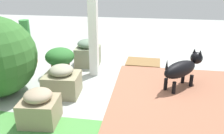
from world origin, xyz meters
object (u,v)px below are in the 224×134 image
stone_planter_far (40,107)px  doormat (143,62)px  terracotta_pot_broad (60,60)px  stone_planter_nearest (88,53)px  terracotta_pot_tall (27,48)px  stone_planter_mid (62,81)px  dog (183,68)px

stone_planter_far → doormat: stone_planter_far is taller
stone_planter_far → doormat: (-1.03, -2.05, -0.17)m
terracotta_pot_broad → stone_planter_nearest: bearing=-119.0°
stone_planter_far → terracotta_pot_tall: size_ratio=0.53×
stone_planter_mid → doormat: stone_planter_mid is taller
stone_planter_nearest → doormat: bearing=-164.8°
stone_planter_nearest → terracotta_pot_tall: 1.11m
stone_planter_nearest → terracotta_pot_tall: (1.11, 0.04, 0.05)m
terracotta_pot_tall → stone_planter_far: bearing=121.2°
stone_planter_nearest → doormat: (-0.97, -0.26, -0.21)m
dog → doormat: dog is taller
terracotta_pot_tall → dog: bearing=166.3°
stone_planter_nearest → stone_planter_far: (0.06, 1.79, -0.04)m
stone_planter_far → stone_planter_nearest: bearing=-91.8°
stone_planter_mid → dog: dog is taller
stone_planter_far → terracotta_pot_broad: bearing=-78.9°
terracotta_pot_broad → terracotta_pot_tall: terracotta_pot_tall is taller
stone_planter_far → dog: 1.93m
stone_planter_mid → terracotta_pot_tall: (1.06, -1.10, 0.09)m
stone_planter_far → dog: bearing=-145.3°
terracotta_pot_broad → dog: 1.84m
stone_planter_mid → doormat: 1.74m
terracotta_pot_broad → doormat: 1.53m
terracotta_pot_tall → doormat: (-2.08, -0.31, -0.26)m
terracotta_pot_broad → stone_planter_mid: bearing=113.0°
stone_planter_mid → stone_planter_far: (0.01, 0.65, -0.01)m
stone_planter_far → doormat: bearing=-116.6°
stone_planter_nearest → doormat: size_ratio=0.77×
terracotta_pot_broad → dog: size_ratio=0.72×
stone_planter_nearest → terracotta_pot_broad: (0.30, 0.54, 0.05)m
stone_planter_nearest → stone_planter_mid: 1.14m
stone_planter_mid → doormat: size_ratio=0.77×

